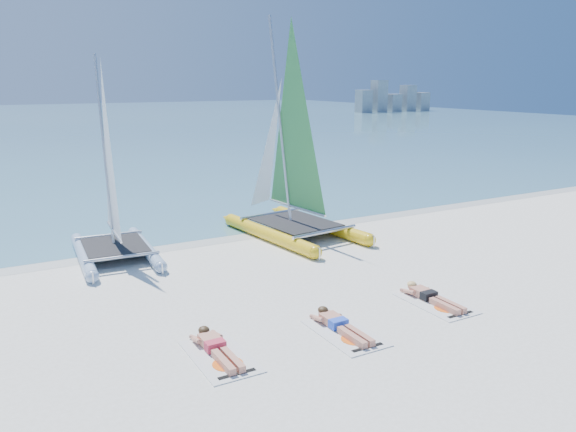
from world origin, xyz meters
name	(u,v)px	position (x,y,z in m)	size (l,w,h in m)	color
ground	(302,293)	(0.00, 0.00, 0.00)	(140.00, 140.00, 0.00)	white
sea	(33,123)	(0.00, 63.00, 0.01)	(140.00, 115.00, 0.01)	#6DAAB6
wet_sand_strip	(215,238)	(0.00, 5.50, 0.00)	(140.00, 1.40, 0.01)	silver
distant_skyline	(392,99)	(53.71, 62.00, 1.94)	(14.00, 2.00, 5.00)	#9499A2
catamaran_blue	(111,197)	(-3.27, 5.09, 1.75)	(2.32, 4.43, 5.88)	#A8C4DC
catamaran_yellow	(286,165)	(2.34, 5.05, 2.27)	(3.13, 5.78, 7.21)	yellow
towel_a	(220,356)	(-2.95, -2.01, 0.01)	(1.00, 1.85, 0.02)	silver
sunbather_a	(216,347)	(-2.95, -1.82, 0.12)	(0.37, 1.73, 0.26)	tan
towel_b	(345,333)	(-0.39, -2.32, 0.01)	(1.00, 1.85, 0.02)	silver
sunbather_b	(339,324)	(-0.39, -2.13, 0.12)	(0.37, 1.73, 0.26)	tan
towel_c	(436,303)	(2.30, -2.06, 0.01)	(1.00, 1.85, 0.02)	silver
sunbather_c	(430,296)	(2.30, -1.87, 0.12)	(0.37, 1.73, 0.26)	tan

